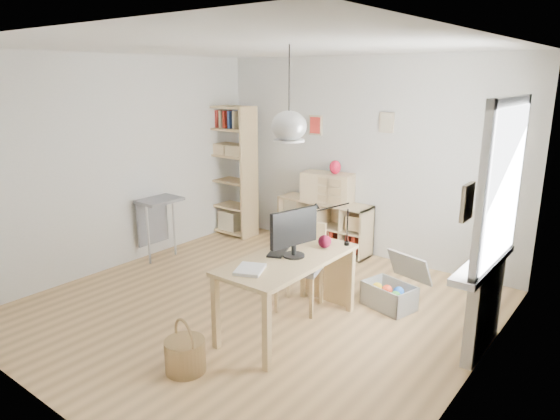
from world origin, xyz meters
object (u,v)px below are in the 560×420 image
Objects in this scene: cube_shelf at (324,228)px; storage_chest at (393,291)px; drawer_chest at (327,187)px; tall_bookshelf at (230,166)px; monitor at (294,230)px; desk at (288,266)px; chair at (301,260)px.

storage_chest is at bearing -34.99° from cube_shelf.
drawer_chest reaches higher than cube_shelf.
tall_bookshelf is 3.77× the size of monitor.
monitor is (-0.58, -1.04, 0.83)m from storage_chest.
storage_chest is at bearing 60.88° from desk.
storage_chest is (1.63, -1.14, -0.12)m from cube_shelf.
chair is at bearing 130.66° from monitor.
drawer_chest is at bearing 8.37° from tall_bookshelf.
chair is (-0.19, 0.50, -0.13)m from desk.
monitor is at bearing -64.33° from cube_shelf.
monitor is (0.02, 0.05, 0.36)m from desk.
drawer_chest is at bearing 129.04° from monitor.
tall_bookshelf is 2.86m from chair.
cube_shelf is 0.63m from drawer_chest.
chair is (2.39, -1.45, -0.56)m from tall_bookshelf.
cube_shelf is at bearing 130.06° from monitor.
desk is 0.75× the size of tall_bookshelf.
cube_shelf is at bearing 10.19° from tall_bookshelf.
storage_chest is (0.61, 1.09, -0.48)m from desk.
storage_chest is (0.80, 0.59, -0.34)m from chair.
storage_chest is at bearing -15.06° from tall_bookshelf.
tall_bookshelf reaches higher than monitor.
tall_bookshelf is 2.86× the size of storage_chest.
monitor is 0.75× the size of drawer_chest.
monitor is (2.61, -1.90, -0.08)m from tall_bookshelf.
tall_bookshelf reaches higher than storage_chest.
desk is 1.07× the size of cube_shelf.
storage_chest is 1.45m from monitor.
chair is 1.73× the size of monitor.
cube_shelf is at bearing 139.19° from drawer_chest.
tall_bookshelf is at bearing -169.81° from cube_shelf.
chair is at bearing -64.49° from cube_shelf.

